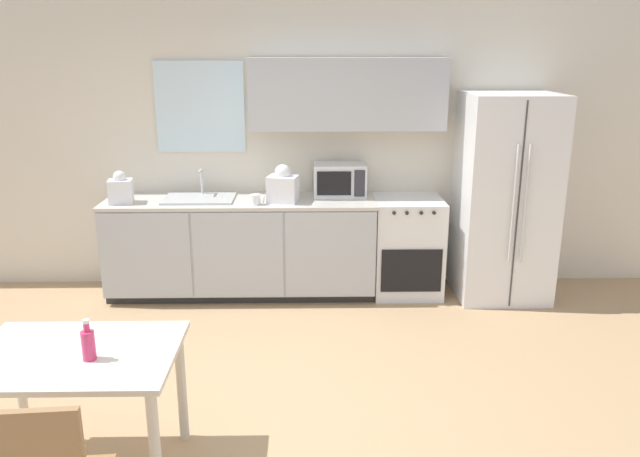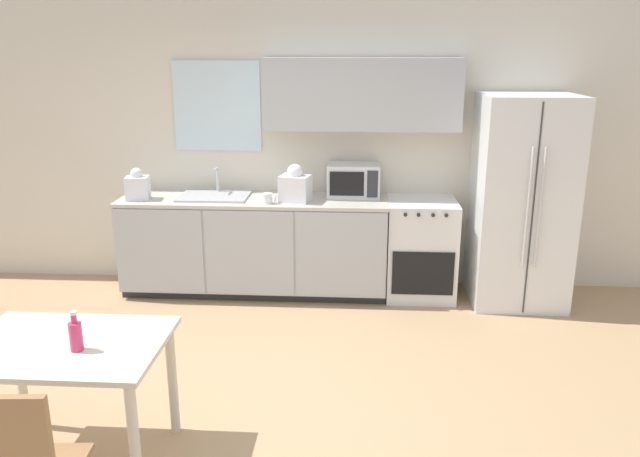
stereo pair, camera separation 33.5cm
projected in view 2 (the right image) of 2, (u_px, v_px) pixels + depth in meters
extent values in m
plane|color=tan|center=(237.00, 407.00, 4.04)|extent=(12.00, 12.00, 0.00)
cube|color=beige|center=(279.00, 145.00, 5.93)|extent=(12.00, 0.06, 2.70)
cube|color=silver|center=(217.00, 106.00, 5.83)|extent=(0.82, 0.04, 0.83)
cube|color=#B2B7BC|center=(362.00, 94.00, 5.56)|extent=(1.76, 0.32, 0.63)
cube|color=#333333|center=(257.00, 285.00, 6.01)|extent=(2.44, 0.58, 0.08)
cube|color=#B2B7BC|center=(255.00, 243.00, 5.85)|extent=(2.44, 0.64, 0.80)
cube|color=#B2B7BC|center=(159.00, 252.00, 5.59)|extent=(0.79, 0.01, 0.78)
cube|color=#B2B7BC|center=(249.00, 254.00, 5.54)|extent=(0.79, 0.01, 0.78)
cube|color=#B2B7BC|center=(341.00, 255.00, 5.49)|extent=(0.79, 0.01, 0.78)
cube|color=beige|center=(254.00, 200.00, 5.74)|extent=(2.47, 0.66, 0.03)
cube|color=white|center=(420.00, 248.00, 5.78)|extent=(0.63, 0.61, 0.91)
cube|color=black|center=(423.00, 274.00, 5.52)|extent=(0.55, 0.01, 0.40)
cylinder|color=#262626|center=(405.00, 215.00, 5.38)|extent=(0.03, 0.02, 0.03)
cylinder|color=#262626|center=(418.00, 215.00, 5.37)|extent=(0.03, 0.02, 0.03)
cylinder|color=#262626|center=(433.00, 215.00, 5.36)|extent=(0.03, 0.02, 0.03)
cylinder|color=#262626|center=(446.00, 215.00, 5.36)|extent=(0.03, 0.02, 0.03)
cube|color=white|center=(522.00, 201.00, 5.53)|extent=(0.81, 0.75, 1.86)
cube|color=#3F3F3F|center=(533.00, 212.00, 5.17)|extent=(0.01, 0.01, 1.80)
cylinder|color=silver|center=(528.00, 208.00, 5.13)|extent=(0.02, 0.02, 1.03)
cylinder|color=silver|center=(540.00, 209.00, 5.13)|extent=(0.02, 0.02, 1.03)
cube|color=#B7BABC|center=(214.00, 196.00, 5.75)|extent=(0.63, 0.44, 0.02)
cylinder|color=silver|center=(218.00, 179.00, 5.89)|extent=(0.02, 0.02, 0.23)
cylinder|color=silver|center=(215.00, 170.00, 5.79)|extent=(0.02, 0.14, 0.02)
cube|color=silver|center=(353.00, 180.00, 5.76)|extent=(0.48, 0.32, 0.30)
cube|color=black|center=(347.00, 184.00, 5.61)|extent=(0.31, 0.01, 0.22)
cube|color=#2D2D33|center=(372.00, 184.00, 5.59)|extent=(0.10, 0.01, 0.24)
cylinder|color=white|center=(267.00, 198.00, 5.52)|extent=(0.09, 0.09, 0.09)
torus|color=white|center=(275.00, 198.00, 5.51)|extent=(0.02, 0.07, 0.07)
cube|color=white|center=(138.00, 188.00, 5.65)|extent=(0.23, 0.20, 0.21)
sphere|color=white|center=(136.00, 174.00, 5.62)|extent=(0.13, 0.13, 0.11)
cube|color=white|center=(295.00, 188.00, 5.58)|extent=(0.30, 0.27, 0.24)
sphere|color=white|center=(295.00, 172.00, 5.54)|extent=(0.17, 0.17, 0.14)
cube|color=beige|center=(64.00, 346.00, 3.32)|extent=(1.05, 0.76, 0.03)
cylinder|color=beige|center=(135.00, 445.00, 3.08)|extent=(0.06, 0.06, 0.70)
cylinder|color=beige|center=(20.00, 374.00, 3.75)|extent=(0.06, 0.06, 0.70)
cylinder|color=beige|center=(172.00, 379.00, 3.70)|extent=(0.06, 0.06, 0.70)
cube|color=#997047|center=(7.00, 449.00, 2.51)|extent=(0.37, 0.06, 0.48)
cylinder|color=#DB386B|center=(76.00, 337.00, 3.21)|extent=(0.07, 0.07, 0.15)
cylinder|color=#DB386B|center=(74.00, 319.00, 3.18)|extent=(0.03, 0.03, 0.05)
cylinder|color=white|center=(73.00, 313.00, 3.18)|extent=(0.04, 0.04, 0.02)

